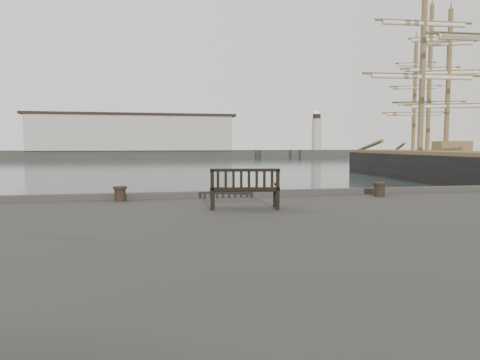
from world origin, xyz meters
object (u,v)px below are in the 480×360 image
Objects in this scene: bench at (245,196)px; bollard_left at (120,194)px; bollard_right at (379,189)px; tall_ship_far at (427,164)px.

bench is 3.78m from bollard_left.
bollard_right is at bearing 29.23° from bench.
bench is 4.27× the size of bollard_left.
bollard_right reaches higher than bollard_left.
bollard_right is (7.71, -0.43, 0.01)m from bollard_left.
bollard_left is (-3.13, 2.12, -0.10)m from bench.
bench is 4.09× the size of bollard_right.
tall_ship_far is at bearing 59.32° from bench.
tall_ship_far reaches higher than bench.
bollard_left is at bearing 155.03° from bench.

